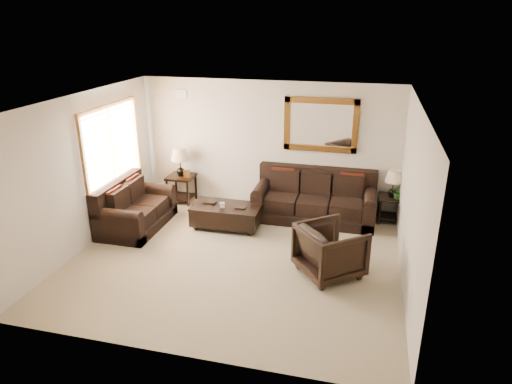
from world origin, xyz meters
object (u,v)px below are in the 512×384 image
(end_table_left, at_px, (180,167))
(loveseat, at_px, (134,210))
(coffee_table, at_px, (227,214))
(sofa, at_px, (315,201))
(end_table_right, at_px, (393,189))
(armchair, at_px, (330,248))

(end_table_left, bearing_deg, loveseat, -106.00)
(coffee_table, bearing_deg, sofa, 27.94)
(end_table_left, bearing_deg, end_table_right, 0.46)
(loveseat, bearing_deg, sofa, -69.31)
(armchair, bearing_deg, sofa, -25.55)
(end_table_right, bearing_deg, loveseat, -163.30)
(loveseat, height_order, coffee_table, loveseat)
(loveseat, height_order, armchair, loveseat)
(end_table_right, bearing_deg, sofa, -172.81)
(end_table_left, height_order, coffee_table, end_table_left)
(sofa, xyz_separation_m, loveseat, (-3.40, -1.28, -0.02))
(loveseat, height_order, end_table_right, end_table_right)
(coffee_table, relative_size, armchair, 1.45)
(loveseat, bearing_deg, armchair, -102.51)
(coffee_table, bearing_deg, end_table_right, 18.41)
(end_table_left, bearing_deg, armchair, -33.37)
(coffee_table, xyz_separation_m, armchair, (2.13, -1.28, 0.18))
(sofa, bearing_deg, end_table_right, 7.19)
(end_table_left, distance_m, armchair, 4.21)
(loveseat, height_order, end_table_left, end_table_left)
(sofa, xyz_separation_m, end_table_left, (-2.98, 0.15, 0.45))
(loveseat, distance_m, end_table_right, 5.14)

